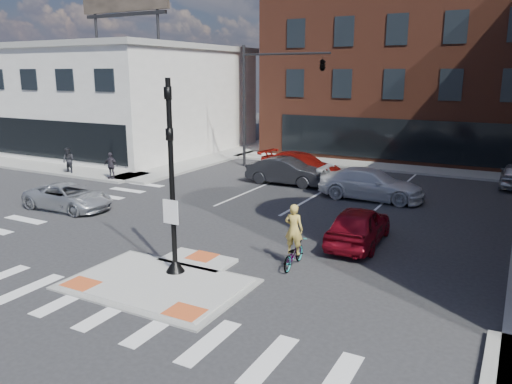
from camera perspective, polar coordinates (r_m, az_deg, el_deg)
The scene contains 17 objects.
ground at distance 15.93m, azimuth -10.06°, elevation -9.79°, with size 120.00×120.00×0.00m, color #28282B.
refuge_island at distance 15.73m, azimuth -10.66°, elevation -9.93°, with size 5.40×4.65×0.13m.
sidewalk_nw at distance 37.75m, azimuth -15.77°, elevation 3.55°, with size 23.50×20.50×0.15m.
sidewalk_n at distance 34.51m, azimuth 17.45°, elevation 2.55°, with size 26.00×3.00×0.15m, color gray.
building_nw at distance 44.30m, azimuth -16.82°, elevation 10.29°, with size 20.40×16.40×14.40m.
building_n at distance 43.85m, azimuth 20.82°, elevation 14.65°, with size 24.40×18.40×15.50m.
building_far_left at distance 64.76m, azimuth 16.88°, elevation 11.79°, with size 10.00×12.00×10.00m, color slate.
signal_pole at distance 15.46m, azimuth -9.51°, elevation -1.25°, with size 0.60×0.60×5.98m.
mast_arm_signal at distance 32.02m, azimuth 5.05°, elevation 13.35°, with size 6.10×2.24×8.00m.
silver_suv at distance 24.87m, azimuth -20.64°, elevation -0.51°, with size 2.01×4.36×1.21m, color silver.
red_sedan at distance 18.91m, azimuth 11.66°, elevation -3.74°, with size 1.73×4.30×1.46m, color maroon.
white_pickup at distance 25.83m, azimuth 13.00°, elevation 0.88°, with size 2.14×5.27×1.53m, color white.
bg_car_dark at distance 28.59m, azimuth 3.52°, elevation 2.38°, with size 1.60×4.60×1.51m, color #232428.
bg_car_red at distance 30.36m, azimuth 5.17°, elevation 3.03°, with size 2.17×5.33×1.55m, color maroon.
cyclist at distance 16.44m, azimuth 4.31°, elevation -6.17°, with size 0.71×1.72×2.14m.
pedestrian_a at distance 33.16m, azimuth -20.66°, elevation 3.40°, with size 0.77×0.60×1.58m, color black.
pedestrian_b at distance 30.60m, azimuth -16.26°, elevation 2.92°, with size 0.91×0.38×1.55m, color #2D2932.
Camera 1 is at (9.25, -11.38, 6.23)m, focal length 35.00 mm.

